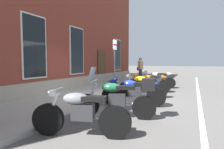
# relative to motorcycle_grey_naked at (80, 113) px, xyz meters

# --- Properties ---
(ground_plane) EXTENTS (140.00, 140.00, 0.00)m
(ground_plane) POSITION_rel_motorcycle_grey_naked_xyz_m (3.81, 0.94, -0.48)
(ground_plane) COLOR #565451
(sidewalk) EXTENTS (26.01, 2.83, 0.12)m
(sidewalk) POSITION_rel_motorcycle_grey_naked_xyz_m (3.81, 2.35, -0.42)
(sidewalk) COLOR gray
(sidewalk) RESTS_ON ground_plane
(lane_stripe) EXTENTS (26.01, 0.12, 0.01)m
(lane_stripe) POSITION_rel_motorcycle_grey_naked_xyz_m (3.81, -2.26, -0.48)
(lane_stripe) COLOR silver
(lane_stripe) RESTS_ON ground_plane
(brick_pub_facade) EXTENTS (20.01, 7.92, 8.49)m
(brick_pub_facade) POSITION_rel_motorcycle_grey_naked_xyz_m (3.81, 7.67, 3.76)
(brick_pub_facade) COLOR brown
(brick_pub_facade) RESTS_ON ground_plane
(motorcycle_grey_naked) EXTENTS (0.79, 1.98, 0.96)m
(motorcycle_grey_naked) POSITION_rel_motorcycle_grey_naked_xyz_m (0.00, 0.00, 0.00)
(motorcycle_grey_naked) COLOR black
(motorcycle_grey_naked) RESTS_ON ground_plane
(motorcycle_green_touring) EXTENTS (0.87, 2.11, 1.36)m
(motorcycle_green_touring) POSITION_rel_motorcycle_grey_naked_xyz_m (1.46, -0.27, 0.09)
(motorcycle_green_touring) COLOR black
(motorcycle_green_touring) RESTS_ON ground_plane
(motorcycle_blue_sport) EXTENTS (0.73, 2.16, 1.00)m
(motorcycle_blue_sport) POSITION_rel_motorcycle_grey_naked_xyz_m (2.92, -0.08, 0.07)
(motorcycle_blue_sport) COLOR black
(motorcycle_blue_sport) RESTS_ON ground_plane
(motorcycle_yellow_naked) EXTENTS (0.67, 2.09, 0.97)m
(motorcycle_yellow_naked) POSITION_rel_motorcycle_grey_naked_xyz_m (4.62, -0.03, 0.00)
(motorcycle_yellow_naked) COLOR black
(motorcycle_yellow_naked) RESTS_ON ground_plane
(motorcycle_orange_sport) EXTENTS (0.69, 2.15, 0.98)m
(motorcycle_orange_sport) POSITION_rel_motorcycle_grey_naked_xyz_m (6.09, 0.11, 0.06)
(motorcycle_orange_sport) COLOR black
(motorcycle_orange_sport) RESTS_ON ground_plane
(motorcycle_white_sport) EXTENTS (0.68, 2.13, 1.05)m
(motorcycle_white_sport) POSITION_rel_motorcycle_grey_naked_xyz_m (7.68, 0.03, 0.09)
(motorcycle_white_sport) COLOR black
(motorcycle_white_sport) RESTS_ON ground_plane
(pedestrian_tan_coat) EXTENTS (0.64, 0.33, 1.71)m
(pedestrian_tan_coat) POSITION_rel_motorcycle_grey_naked_xyz_m (10.08, 1.56, 0.61)
(pedestrian_tan_coat) COLOR #2D3351
(pedestrian_tan_coat) RESTS_ON sidewalk
(parking_sign) EXTENTS (0.36, 0.07, 2.41)m
(parking_sign) POSITION_rel_motorcycle_grey_naked_xyz_m (4.68, 1.28, 1.20)
(parking_sign) COLOR #4C4C51
(parking_sign) RESTS_ON sidewalk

